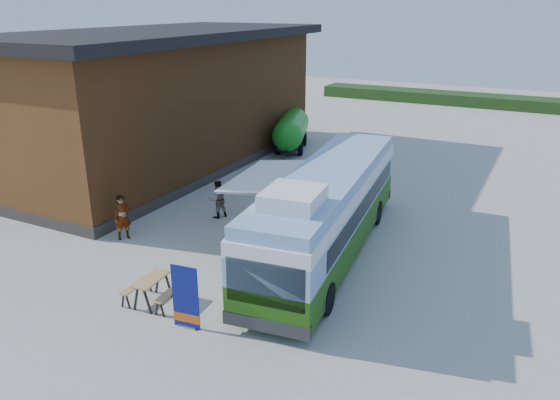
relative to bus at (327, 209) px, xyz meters
The scene contains 10 objects.
ground 4.11m from the bus, 125.97° to the right, with size 100.00×100.00×0.00m, color #BCB7AD.
barn 14.59m from the bus, 151.07° to the left, with size 9.60×21.20×7.50m.
hedge 35.51m from the bus, 80.55° to the left, with size 40.00×3.00×1.00m, color #264419.
bus is the anchor object (origin of this frame).
awning 2.24m from the bus, behind, with size 3.16×4.60×0.53m.
banner 6.67m from the bus, 104.81° to the right, with size 0.86×0.24×1.97m.
picnic_table 6.80m from the bus, 120.88° to the right, with size 1.63×1.47×0.87m.
person_a 8.10m from the bus, 162.97° to the right, with size 0.66×0.44×1.82m, color #999999.
person_b 5.87m from the bus, 167.17° to the left, with size 0.81×0.63×1.67m, color #999999.
slurry_tanker 15.35m from the bus, 120.88° to the left, with size 3.19×5.94×2.30m.
Camera 1 is at (9.08, -14.26, 8.88)m, focal length 35.00 mm.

